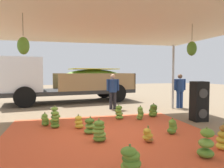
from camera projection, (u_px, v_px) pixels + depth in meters
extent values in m
plane|color=#7F6B51|center=(92.00, 114.00, 8.46)|extent=(40.00, 40.00, 0.00)
cube|color=#D1512D|center=(108.00, 135.00, 5.56)|extent=(5.49, 4.89, 0.01)
cylinder|color=#9EA0A5|center=(173.00, 77.00, 9.59)|extent=(0.10, 0.10, 2.88)
cube|color=beige|center=(108.00, 24.00, 5.39)|extent=(8.00, 7.00, 0.06)
cylinder|color=#4C422D|center=(192.00, 32.00, 5.28)|extent=(0.01, 0.01, 0.42)
ellipsoid|color=#477523|center=(192.00, 49.00, 5.30)|extent=(0.24, 0.24, 0.36)
cylinder|color=#4C422D|center=(23.00, 24.00, 4.30)|extent=(0.01, 0.01, 0.47)
ellipsoid|color=#518428|center=(23.00, 46.00, 4.32)|extent=(0.24, 0.24, 0.36)
ellipsoid|color=#60932D|center=(119.00, 117.00, 7.43)|extent=(0.35, 0.35, 0.14)
ellipsoid|color=#75A83D|center=(119.00, 114.00, 7.46)|extent=(0.34, 0.34, 0.14)
ellipsoid|color=#6B9E38|center=(118.00, 111.00, 7.41)|extent=(0.35, 0.35, 0.14)
ellipsoid|color=#518428|center=(119.00, 107.00, 7.43)|extent=(0.32, 0.32, 0.14)
cylinder|color=olive|center=(119.00, 106.00, 7.43)|extent=(0.04, 0.04, 0.12)
ellipsoid|color=#60932D|center=(130.00, 166.00, 3.54)|extent=(0.36, 0.36, 0.16)
ellipsoid|color=#518428|center=(132.00, 163.00, 3.49)|extent=(0.42, 0.42, 0.16)
ellipsoid|color=#477523|center=(131.00, 159.00, 3.53)|extent=(0.43, 0.43, 0.16)
ellipsoid|color=#60932D|center=(132.00, 155.00, 3.51)|extent=(0.40, 0.40, 0.16)
ellipsoid|color=#518428|center=(129.00, 152.00, 3.48)|extent=(0.28, 0.28, 0.16)
cylinder|color=olive|center=(130.00, 148.00, 3.50)|extent=(0.04, 0.04, 0.12)
ellipsoid|color=#996628|center=(149.00, 140.00, 4.99)|extent=(0.27, 0.27, 0.12)
ellipsoid|color=gold|center=(147.00, 137.00, 4.98)|extent=(0.24, 0.24, 0.12)
ellipsoid|color=gold|center=(149.00, 135.00, 4.95)|extent=(0.23, 0.23, 0.12)
ellipsoid|color=gold|center=(147.00, 133.00, 4.98)|extent=(0.25, 0.25, 0.12)
ellipsoid|color=gold|center=(147.00, 131.00, 4.94)|extent=(0.22, 0.22, 0.12)
cylinder|color=olive|center=(148.00, 128.00, 4.95)|extent=(0.04, 0.04, 0.12)
ellipsoid|color=gold|center=(223.00, 146.00, 4.51)|extent=(0.39, 0.39, 0.15)
ellipsoid|color=gold|center=(223.00, 140.00, 4.52)|extent=(0.32, 0.32, 0.15)
ellipsoid|color=gold|center=(224.00, 134.00, 4.50)|extent=(0.29, 0.29, 0.15)
cylinder|color=olive|center=(224.00, 126.00, 4.49)|extent=(0.04, 0.04, 0.12)
ellipsoid|color=#518428|center=(205.00, 153.00, 4.09)|extent=(0.39, 0.39, 0.18)
ellipsoid|color=#6B9E38|center=(206.00, 143.00, 4.08)|extent=(0.33, 0.33, 0.18)
ellipsoid|color=#60932D|center=(207.00, 133.00, 4.10)|extent=(0.37, 0.37, 0.18)
cylinder|color=olive|center=(207.00, 130.00, 4.07)|extent=(0.04, 0.04, 0.12)
ellipsoid|color=#6B9E38|center=(90.00, 131.00, 5.68)|extent=(0.33, 0.33, 0.15)
ellipsoid|color=#75A83D|center=(90.00, 126.00, 5.68)|extent=(0.34, 0.34, 0.15)
ellipsoid|color=#477523|center=(89.00, 121.00, 5.67)|extent=(0.31, 0.31, 0.15)
cylinder|color=olive|center=(90.00, 119.00, 5.69)|extent=(0.04, 0.04, 0.12)
ellipsoid|color=gold|center=(79.00, 126.00, 6.20)|extent=(0.36, 0.36, 0.15)
ellipsoid|color=gold|center=(79.00, 122.00, 6.22)|extent=(0.33, 0.33, 0.15)
ellipsoid|color=gold|center=(79.00, 118.00, 6.20)|extent=(0.30, 0.30, 0.15)
cylinder|color=olive|center=(78.00, 116.00, 6.19)|extent=(0.04, 0.04, 0.12)
ellipsoid|color=#6B9E38|center=(54.00, 121.00, 6.91)|extent=(0.38, 0.38, 0.13)
ellipsoid|color=#477523|center=(55.00, 117.00, 6.91)|extent=(0.38, 0.38, 0.13)
ellipsoid|color=#6B9E38|center=(55.00, 113.00, 6.90)|extent=(0.35, 0.35, 0.13)
ellipsoid|color=#75A83D|center=(54.00, 109.00, 6.92)|extent=(0.28, 0.28, 0.13)
cylinder|color=olive|center=(55.00, 107.00, 6.90)|extent=(0.04, 0.04, 0.12)
ellipsoid|color=#518428|center=(45.00, 123.00, 6.49)|extent=(0.24, 0.24, 0.15)
ellipsoid|color=#518428|center=(45.00, 122.00, 6.50)|extent=(0.24, 0.24, 0.15)
ellipsoid|color=#518428|center=(46.00, 120.00, 6.48)|extent=(0.21, 0.21, 0.15)
ellipsoid|color=#75A83D|center=(44.00, 118.00, 6.48)|extent=(0.23, 0.23, 0.15)
ellipsoid|color=#60932D|center=(45.00, 116.00, 6.48)|extent=(0.18, 0.18, 0.15)
cylinder|color=olive|center=(45.00, 114.00, 6.49)|extent=(0.04, 0.04, 0.12)
ellipsoid|color=#477523|center=(153.00, 114.00, 7.85)|extent=(0.31, 0.31, 0.16)
ellipsoid|color=#60932D|center=(153.00, 112.00, 7.85)|extent=(0.35, 0.35, 0.16)
ellipsoid|color=#518428|center=(153.00, 110.00, 7.84)|extent=(0.38, 0.38, 0.16)
ellipsoid|color=#477523|center=(154.00, 108.00, 7.84)|extent=(0.38, 0.38, 0.16)
ellipsoid|color=#477523|center=(154.00, 106.00, 7.79)|extent=(0.36, 0.36, 0.16)
cylinder|color=olive|center=(154.00, 105.00, 7.82)|extent=(0.04, 0.04, 0.12)
ellipsoid|color=#6B9E38|center=(140.00, 117.00, 7.34)|extent=(0.24, 0.24, 0.15)
ellipsoid|color=#60932D|center=(140.00, 116.00, 7.29)|extent=(0.24, 0.24, 0.15)
ellipsoid|color=#477523|center=(141.00, 113.00, 7.32)|extent=(0.22, 0.22, 0.15)
ellipsoid|color=#75A83D|center=(140.00, 111.00, 7.31)|extent=(0.27, 0.27, 0.15)
ellipsoid|color=#6B9E38|center=(140.00, 109.00, 7.30)|extent=(0.22, 0.22, 0.15)
cylinder|color=olive|center=(140.00, 107.00, 7.31)|extent=(0.04, 0.04, 0.12)
ellipsoid|color=#477523|center=(172.00, 131.00, 5.64)|extent=(0.25, 0.25, 0.17)
ellipsoid|color=#60932D|center=(173.00, 128.00, 5.67)|extent=(0.26, 0.26, 0.17)
ellipsoid|color=#518428|center=(173.00, 125.00, 5.66)|extent=(0.25, 0.25, 0.17)
ellipsoid|color=#60932D|center=(172.00, 122.00, 5.64)|extent=(0.25, 0.25, 0.17)
cylinder|color=olive|center=(172.00, 120.00, 5.65)|extent=(0.04, 0.04, 0.12)
ellipsoid|color=#518428|center=(100.00, 138.00, 5.05)|extent=(0.37, 0.37, 0.14)
ellipsoid|color=#75A83D|center=(100.00, 134.00, 5.05)|extent=(0.42, 0.42, 0.14)
ellipsoid|color=#6B9E38|center=(98.00, 131.00, 5.02)|extent=(0.41, 0.41, 0.14)
ellipsoid|color=#60932D|center=(99.00, 127.00, 5.03)|extent=(0.35, 0.35, 0.14)
ellipsoid|color=#518428|center=(99.00, 123.00, 5.02)|extent=(0.35, 0.35, 0.14)
cylinder|color=olive|center=(99.00, 121.00, 5.03)|extent=(0.04, 0.04, 0.12)
ellipsoid|color=#518428|center=(55.00, 126.00, 6.27)|extent=(0.37, 0.37, 0.13)
ellipsoid|color=#518428|center=(55.00, 122.00, 6.29)|extent=(0.36, 0.36, 0.13)
ellipsoid|color=#60932D|center=(55.00, 120.00, 6.26)|extent=(0.25, 0.25, 0.13)
ellipsoid|color=#75A83D|center=(56.00, 116.00, 6.27)|extent=(0.25, 0.25, 0.13)
ellipsoid|color=#60932D|center=(55.00, 114.00, 6.23)|extent=(0.30, 0.30, 0.13)
cylinder|color=olive|center=(56.00, 111.00, 6.26)|extent=(0.04, 0.04, 0.12)
cube|color=#2D2D2D|center=(71.00, 91.00, 11.72)|extent=(7.19, 3.28, 0.20)
cube|color=silver|center=(22.00, 74.00, 10.73)|extent=(2.22, 2.39, 1.70)
cube|color=#232D38|center=(0.00, 68.00, 10.34)|extent=(0.29, 1.84, 0.75)
cube|color=#99754C|center=(99.00, 82.00, 11.15)|extent=(4.27, 0.68, 0.90)
cube|color=#99754C|center=(88.00, 80.00, 13.22)|extent=(4.27, 0.68, 0.90)
cube|color=#99754C|center=(126.00, 81.00, 12.98)|extent=(0.41, 2.31, 0.90)
ellipsoid|color=#6B9E38|center=(93.00, 79.00, 12.18)|extent=(4.02, 2.46, 1.13)
cube|color=yellow|center=(93.00, 69.00, 12.14)|extent=(2.80, 2.11, 0.04)
cylinder|color=black|center=(25.00, 97.00, 9.86)|extent=(1.03, 0.42, 1.00)
cylinder|color=black|center=(25.00, 93.00, 11.82)|extent=(1.03, 0.42, 1.00)
cylinder|color=black|center=(117.00, 93.00, 11.63)|extent=(1.03, 0.42, 1.00)
cylinder|color=black|center=(104.00, 90.00, 13.59)|extent=(1.03, 0.42, 1.00)
cylinder|color=navy|center=(178.00, 100.00, 9.74)|extent=(0.14, 0.14, 0.77)
cylinder|color=navy|center=(181.00, 100.00, 9.78)|extent=(0.14, 0.14, 0.77)
cylinder|color=navy|center=(180.00, 85.00, 9.72)|extent=(0.35, 0.35, 0.58)
cylinder|color=navy|center=(175.00, 85.00, 9.66)|extent=(0.11, 0.11, 0.51)
cylinder|color=navy|center=(184.00, 85.00, 9.78)|extent=(0.11, 0.11, 0.51)
sphere|color=brown|center=(180.00, 76.00, 9.70)|extent=(0.21, 0.21, 0.21)
cylinder|color=#26262D|center=(111.00, 101.00, 9.44)|extent=(0.14, 0.14, 0.77)
cylinder|color=#26262D|center=(115.00, 101.00, 9.48)|extent=(0.14, 0.14, 0.77)
cylinder|color=navy|center=(113.00, 86.00, 9.42)|extent=(0.35, 0.35, 0.58)
cylinder|color=navy|center=(108.00, 85.00, 9.36)|extent=(0.11, 0.11, 0.51)
cylinder|color=navy|center=(118.00, 85.00, 9.48)|extent=(0.11, 0.11, 0.51)
sphere|color=tan|center=(113.00, 76.00, 9.40)|extent=(0.21, 0.21, 0.21)
cube|color=black|center=(199.00, 112.00, 7.19)|extent=(0.50, 0.43, 0.58)
cylinder|color=#383838|center=(203.00, 114.00, 6.98)|extent=(0.31, 0.03, 0.31)
cube|color=black|center=(199.00, 93.00, 7.15)|extent=(0.50, 0.43, 0.77)
cylinder|color=#383838|center=(203.00, 93.00, 6.94)|extent=(0.31, 0.03, 0.31)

